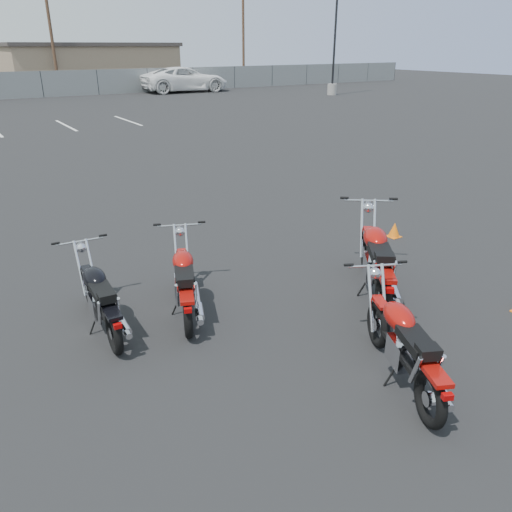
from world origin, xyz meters
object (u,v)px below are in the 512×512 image
motorcycle_front_red (185,282)px  motorcycle_second_black (100,298)px  motorcycle_rear_red (404,345)px  white_van (185,72)px  motorcycle_third_red (376,261)px

motorcycle_front_red → motorcycle_second_black: motorcycle_front_red is taller
motorcycle_rear_red → white_van: white_van is taller
motorcycle_rear_red → motorcycle_front_red: bearing=115.9°
white_van → motorcycle_second_black: bearing=156.1°
motorcycle_second_black → motorcycle_rear_red: motorcycle_rear_red is taller
motorcycle_front_red → motorcycle_rear_red: motorcycle_rear_red is taller
motorcycle_third_red → motorcycle_front_red: bearing=158.2°
motorcycle_second_black → motorcycle_rear_red: size_ratio=0.98×
motorcycle_front_red → motorcycle_third_red: size_ratio=0.91×
motorcycle_front_red → motorcycle_second_black: 1.15m
motorcycle_second_black → motorcycle_third_red: motorcycle_third_red is taller
motorcycle_second_black → motorcycle_rear_red: bearing=-49.8°
motorcycle_front_red → motorcycle_third_red: (2.62, -1.05, 0.08)m
motorcycle_front_red → motorcycle_second_black: size_ratio=1.01×
motorcycle_rear_red → motorcycle_second_black: bearing=130.2°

